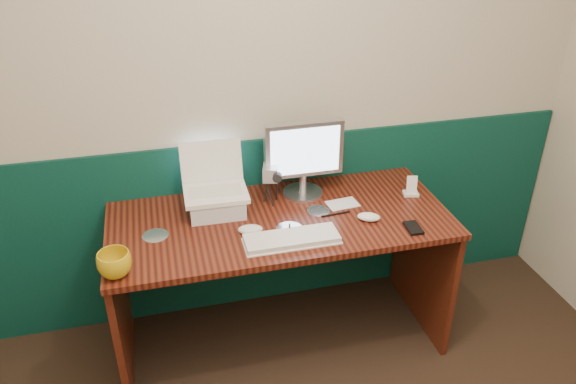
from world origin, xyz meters
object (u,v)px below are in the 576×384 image
object	(u,v)px
keyboard	(292,239)
mug	(115,264)
laptop	(214,172)
monitor	(303,160)
camcorder	(271,184)
desk	(281,281)

from	to	relation	value
keyboard	mug	size ratio (longest dim) A/B	3.03
laptop	monitor	size ratio (longest dim) A/B	0.77
mug	camcorder	size ratio (longest dim) A/B	0.68
mug	monitor	bearing A→B (deg)	26.96
keyboard	monitor	bearing A→B (deg)	68.10
mug	camcorder	xyz separation A→B (m)	(0.73, 0.42, 0.05)
laptop	keyboard	bearing A→B (deg)	-48.43
desk	camcorder	world-z (taller)	camcorder
keyboard	camcorder	distance (m)	0.37
desk	keyboard	xyz separation A→B (m)	(0.00, -0.21, 0.39)
desk	monitor	bearing A→B (deg)	50.03
desk	monitor	distance (m)	0.62
desk	mug	bearing A→B (deg)	-160.30
mug	camcorder	world-z (taller)	camcorder
monitor	camcorder	bearing A→B (deg)	-167.16
keyboard	camcorder	xyz separation A→B (m)	(-0.01, 0.36, 0.09)
laptop	monitor	world-z (taller)	monitor
laptop	mug	world-z (taller)	laptop
desk	keyboard	world-z (taller)	keyboard
laptop	camcorder	bearing A→B (deg)	6.81
laptop	monitor	distance (m)	0.45
mug	laptop	bearing A→B (deg)	40.57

